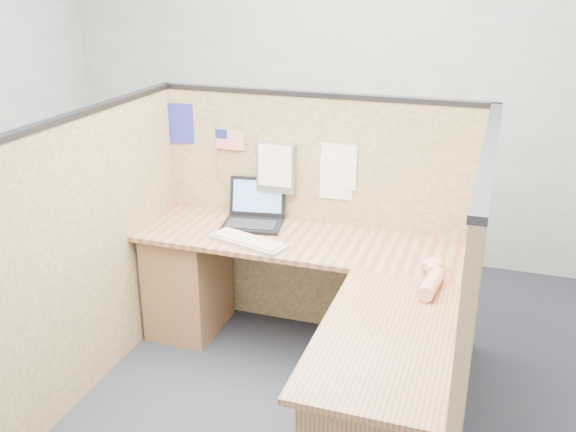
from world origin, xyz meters
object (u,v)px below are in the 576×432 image
(keyboard, at_px, (248,241))
(mouse, at_px, (433,268))
(l_desk, at_px, (311,327))
(laptop, at_px, (256,213))

(keyboard, xyz_separation_m, mouse, (1.05, -0.04, 0.01))
(l_desk, relative_size, mouse, 17.10)
(l_desk, height_order, laptop, laptop)
(l_desk, distance_m, mouse, 0.73)
(l_desk, xyz_separation_m, keyboard, (-0.45, 0.23, 0.35))
(mouse, bearing_deg, laptop, 162.08)
(l_desk, height_order, mouse, mouse)
(laptop, bearing_deg, l_desk, -56.03)
(mouse, bearing_deg, l_desk, -162.49)
(laptop, xyz_separation_m, mouse, (1.12, -0.36, -0.04))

